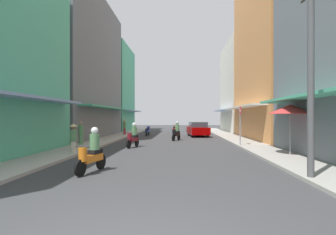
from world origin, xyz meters
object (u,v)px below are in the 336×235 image
at_px(pedestrian_foreground, 73,137).
at_px(motorbike_red, 175,129).
at_px(motorbike_blue, 148,131).
at_px(pedestrian_crossing, 81,134).
at_px(motorbike_black, 176,132).
at_px(street_sign_no_entry, 240,120).
at_px(vendor_umbrella, 290,109).
at_px(parked_car, 198,129).
at_px(motorbike_orange, 92,152).
at_px(pedestrian_far, 125,126).
at_px(utility_pole, 311,75).
at_px(motorbike_maroon, 133,136).

bearing_deg(pedestrian_foreground, motorbike_red, 75.45).
height_order(motorbike_blue, pedestrian_crossing, pedestrian_crossing).
xyz_separation_m(motorbike_black, street_sign_no_entry, (4.20, -4.48, 1.01)).
bearing_deg(street_sign_no_entry, vendor_umbrella, -70.02).
bearing_deg(motorbike_red, parked_car, -64.66).
height_order(motorbike_blue, street_sign_no_entry, street_sign_no_entry).
bearing_deg(motorbike_orange, pedestrian_foreground, 120.55).
distance_m(pedestrian_far, pedestrian_foreground, 13.81).
height_order(pedestrian_foreground, utility_pole, utility_pole).
bearing_deg(vendor_umbrella, street_sign_no_entry, 109.98).
relative_size(motorbike_maroon, motorbike_blue, 0.98).
height_order(parked_car, utility_pole, utility_pole).
relative_size(motorbike_red, pedestrian_crossing, 1.09).
relative_size(motorbike_red, vendor_umbrella, 0.71).
distance_m(pedestrian_crossing, vendor_umbrella, 12.75).
distance_m(pedestrian_foreground, street_sign_no_entry, 10.14).
distance_m(motorbike_maroon, pedestrian_crossing, 3.67).
bearing_deg(vendor_umbrella, motorbike_maroon, 157.05).
distance_m(motorbike_orange, motorbike_black, 12.78).
xyz_separation_m(motorbike_black, vendor_umbrella, (5.68, -8.53, 1.61)).
distance_m(motorbike_black, pedestrian_far, 7.67).
xyz_separation_m(motorbike_blue, parked_car, (5.13, -0.65, 0.24)).
height_order(motorbike_maroon, utility_pole, utility_pole).
bearing_deg(motorbike_black, parked_car, 65.72).
xyz_separation_m(parked_car, utility_pole, (2.24, -17.89, 2.47)).
xyz_separation_m(motorbike_maroon, pedestrian_crossing, (-3.63, 0.57, 0.12)).
distance_m(motorbike_orange, pedestrian_foreground, 4.66).
relative_size(motorbike_black, parked_car, 0.41).
bearing_deg(motorbike_red, motorbike_maroon, -98.93).
relative_size(motorbike_maroon, parked_car, 0.42).
height_order(motorbike_red, street_sign_no_entry, street_sign_no_entry).
distance_m(motorbike_black, pedestrian_foreground, 9.89).
bearing_deg(parked_car, motorbike_orange, -105.67).
bearing_deg(pedestrian_foreground, motorbike_orange, -59.45).
xyz_separation_m(motorbike_red, street_sign_no_entry, (4.57, -14.19, 1.21)).
xyz_separation_m(motorbike_maroon, pedestrian_foreground, (-2.41, -3.48, 0.20)).
distance_m(parked_car, street_sign_no_entry, 9.36).
bearing_deg(motorbike_red, motorbike_orange, -96.06).
bearing_deg(motorbike_blue, motorbike_black, -59.59).
xyz_separation_m(pedestrian_far, vendor_umbrella, (11.19, -13.86, 1.33)).
relative_size(motorbike_blue, pedestrian_far, 1.03).
bearing_deg(street_sign_no_entry, motorbike_orange, -130.88).
xyz_separation_m(motorbike_red, pedestrian_foreground, (-4.72, -18.18, 0.40)).
relative_size(motorbike_red, street_sign_no_entry, 0.68).
xyz_separation_m(motorbike_orange, parked_car, (4.79, 17.06, 0.04)).
bearing_deg(parked_car, motorbike_maroon, -116.35).
height_order(motorbike_maroon, vendor_umbrella, vendor_umbrella).
bearing_deg(pedestrian_foreground, utility_pole, -27.25).
distance_m(motorbike_red, parked_car, 5.68).
bearing_deg(parked_car, street_sign_no_entry, -76.71).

